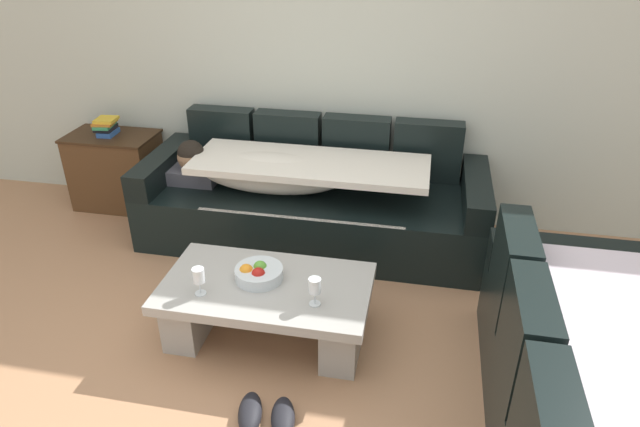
% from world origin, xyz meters
% --- Properties ---
extents(ground_plane, '(14.00, 14.00, 0.00)m').
position_xyz_m(ground_plane, '(0.00, 0.00, 0.00)').
color(ground_plane, '#B07C57').
extents(back_wall, '(9.00, 0.10, 2.70)m').
position_xyz_m(back_wall, '(0.00, 2.15, 1.35)').
color(back_wall, beige).
rests_on(back_wall, ground_plane).
extents(couch_along_wall, '(2.55, 0.92, 0.88)m').
position_xyz_m(couch_along_wall, '(0.00, 1.63, 0.33)').
color(couch_along_wall, black).
rests_on(couch_along_wall, ground_plane).
extents(couch_near_window, '(0.92, 2.03, 0.88)m').
position_xyz_m(couch_near_window, '(1.71, -0.11, 0.34)').
color(couch_near_window, black).
rests_on(couch_near_window, ground_plane).
extents(coffee_table, '(1.20, 0.68, 0.38)m').
position_xyz_m(coffee_table, '(0.03, 0.43, 0.24)').
color(coffee_table, '#A5A39C').
rests_on(coffee_table, ground_plane).
extents(fruit_bowl, '(0.28, 0.28, 0.10)m').
position_xyz_m(fruit_bowl, '(-0.03, 0.47, 0.42)').
color(fruit_bowl, silver).
rests_on(fruit_bowl, coffee_table).
extents(wine_glass_near_left, '(0.07, 0.07, 0.17)m').
position_xyz_m(wine_glass_near_left, '(-0.31, 0.27, 0.50)').
color(wine_glass_near_left, silver).
rests_on(wine_glass_near_left, coffee_table).
extents(wine_glass_near_right, '(0.07, 0.07, 0.17)m').
position_xyz_m(wine_glass_near_right, '(0.34, 0.30, 0.50)').
color(wine_glass_near_right, silver).
rests_on(wine_glass_near_right, coffee_table).
extents(side_cabinet, '(0.72, 0.44, 0.64)m').
position_xyz_m(side_cabinet, '(-1.70, 1.85, 0.32)').
color(side_cabinet, '#50331B').
rests_on(side_cabinet, ground_plane).
extents(book_stack_on_cabinet, '(0.19, 0.21, 0.14)m').
position_xyz_m(book_stack_on_cabinet, '(-1.72, 1.85, 0.71)').
color(book_stack_on_cabinet, '#2D569E').
rests_on(book_stack_on_cabinet, side_cabinet).
extents(pair_of_shoes, '(0.35, 0.29, 0.09)m').
position_xyz_m(pair_of_shoes, '(0.20, -0.20, 0.04)').
color(pair_of_shoes, black).
rests_on(pair_of_shoes, ground_plane).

